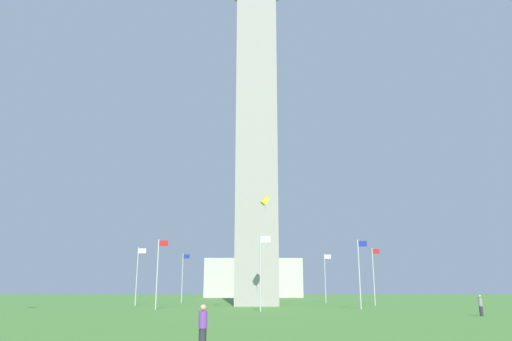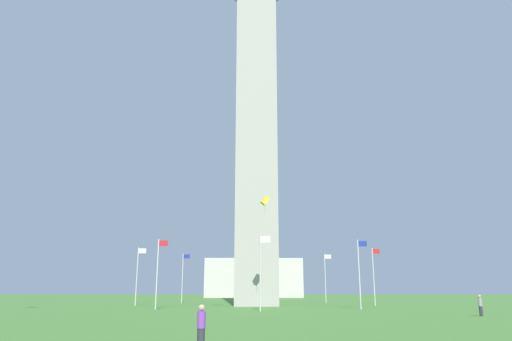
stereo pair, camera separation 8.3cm
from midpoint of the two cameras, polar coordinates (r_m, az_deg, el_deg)
ground_plane at (r=65.37m, az=0.04°, el=-15.99°), size 260.00×260.00×0.00m
obelisk_monument at (r=69.66m, az=0.03°, el=6.27°), size 5.81×5.81×52.81m
flagpole_n at (r=67.73m, az=14.05°, el=-11.96°), size 1.12×0.14×7.65m
flagpole_ne at (r=77.77m, az=8.41°, el=-12.43°), size 1.12×0.14×7.65m
flagpole_e at (r=81.35m, az=-0.24°, el=-12.64°), size 1.12×0.14×7.65m
flagpole_se at (r=77.22m, az=-8.78°, el=-12.41°), size 1.12×0.14×7.65m
flagpole_s at (r=66.85m, az=-14.06°, el=-11.93°), size 1.12×0.14×7.65m
flagpole_sw at (r=54.85m, az=-11.71°, el=-11.69°), size 1.12×0.14×7.65m
flagpole_w at (r=49.39m, az=0.63°, el=-11.74°), size 1.12×0.14×7.65m
flagpole_nw at (r=55.62m, az=12.42°, el=-11.68°), size 1.12×0.14×7.65m
person_purple_shirt at (r=18.63m, az=-6.49°, el=-18.30°), size 0.32×0.32×1.65m
person_gray_shirt at (r=45.23m, az=25.46°, el=-14.47°), size 0.32×0.32×1.72m
kite_yellow_box at (r=54.05m, az=1.12°, el=-3.65°), size 1.14×0.83×2.03m
distant_building at (r=130.13m, az=-0.32°, el=-12.86°), size 25.10×15.35×9.81m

